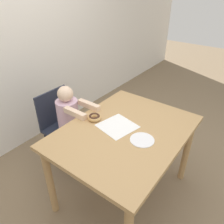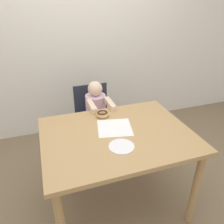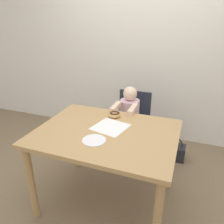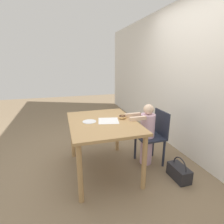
{
  "view_description": "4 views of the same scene",
  "coord_description": "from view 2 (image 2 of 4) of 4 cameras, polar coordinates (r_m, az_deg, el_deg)",
  "views": [
    {
      "loc": [
        -1.2,
        -0.76,
        1.8
      ],
      "look_at": [
        0.0,
        0.13,
        0.87
      ],
      "focal_mm": 35.0,
      "sensor_mm": 36.0,
      "label": 1
    },
    {
      "loc": [
        -0.5,
        -1.34,
        1.7
      ],
      "look_at": [
        0.0,
        0.13,
        0.87
      ],
      "focal_mm": 35.0,
      "sensor_mm": 36.0,
      "label": 2
    },
    {
      "loc": [
        0.61,
        -1.48,
        1.62
      ],
      "look_at": [
        0.0,
        0.13,
        0.87
      ],
      "focal_mm": 35.0,
      "sensor_mm": 36.0,
      "label": 3
    },
    {
      "loc": [
        2.18,
        -0.52,
        1.52
      ],
      "look_at": [
        0.0,
        0.13,
        0.87
      ],
      "focal_mm": 28.0,
      "sensor_mm": 36.0,
      "label": 4
    }
  ],
  "objects": [
    {
      "name": "ground_plane",
      "position": [
        2.22,
        1.15,
        -22.02
      ],
      "size": [
        12.0,
        12.0,
        0.0
      ],
      "primitive_type": "plane",
      "color": "#7A664C"
    },
    {
      "name": "wall_back",
      "position": [
        2.88,
        -8.99,
        18.62
      ],
      "size": [
        8.0,
        0.05,
        2.5
      ],
      "color": "silver",
      "rests_on": "ground_plane"
    },
    {
      "name": "dining_table",
      "position": [
        1.77,
        1.35,
        -8.28
      ],
      "size": [
        1.16,
        0.89,
        0.75
      ],
      "color": "tan",
      "rests_on": "ground_plane"
    },
    {
      "name": "chair",
      "position": [
        2.52,
        -4.7,
        -2.11
      ],
      "size": [
        0.39,
        0.39,
        0.83
      ],
      "color": "#232838",
      "rests_on": "ground_plane"
    },
    {
      "name": "child_figure",
      "position": [
        2.41,
        -4.06,
        -2.48
      ],
      "size": [
        0.23,
        0.44,
        0.94
      ],
      "color": "silver",
      "rests_on": "ground_plane"
    },
    {
      "name": "donut",
      "position": [
        1.93,
        -2.51,
        -0.54
      ],
      "size": [
        0.11,
        0.11,
        0.05
      ],
      "color": "tan",
      "rests_on": "dining_table"
    },
    {
      "name": "napkin",
      "position": [
        1.78,
        0.66,
        -4.11
      ],
      "size": [
        0.32,
        0.32,
        0.0
      ],
      "color": "white",
      "rests_on": "dining_table"
    },
    {
      "name": "handbag",
      "position": [
        2.95,
        4.03,
        -5.03
      ],
      "size": [
        0.33,
        0.17,
        0.32
      ],
      "color": "#232328",
      "rests_on": "ground_plane"
    },
    {
      "name": "plate",
      "position": [
        1.57,
        2.51,
        -8.96
      ],
      "size": [
        0.18,
        0.18,
        0.01
      ],
      "color": "white",
      "rests_on": "dining_table"
    }
  ]
}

